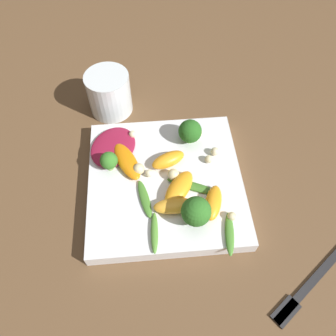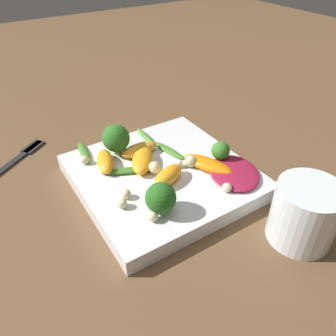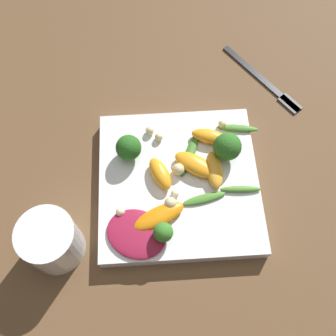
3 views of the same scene
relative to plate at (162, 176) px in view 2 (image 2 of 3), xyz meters
name	(u,v)px [view 2 (image 2 of 3)]	position (x,y,z in m)	size (l,w,h in m)	color
ground_plane	(162,182)	(0.00, 0.00, -0.01)	(2.40, 2.40, 0.00)	brown
plate	(162,176)	(0.00, 0.00, 0.00)	(0.25, 0.25, 0.02)	white
drinking_glass	(305,214)	(-0.09, 0.19, 0.03)	(0.08, 0.08, 0.08)	white
fork	(12,162)	(0.19, -0.18, -0.01)	(0.16, 0.12, 0.01)	#262628
radicchio_leaf_0	(234,172)	(-0.08, 0.07, 0.02)	(0.10, 0.11, 0.01)	maroon
orange_segment_0	(105,161)	(0.07, -0.05, 0.02)	(0.04, 0.06, 0.02)	orange
orange_segment_1	(139,149)	(0.01, -0.05, 0.02)	(0.06, 0.03, 0.02)	#FCAD33
orange_segment_2	(168,176)	(0.01, 0.03, 0.02)	(0.06, 0.05, 0.02)	orange
orange_segment_3	(208,164)	(-0.06, 0.03, 0.02)	(0.06, 0.09, 0.01)	orange
orange_segment_4	(142,160)	(0.02, -0.03, 0.02)	(0.07, 0.07, 0.02)	orange
broccoli_floret_0	(221,151)	(-0.09, 0.03, 0.03)	(0.03, 0.03, 0.03)	#84AD5B
broccoli_floret_1	(116,138)	(0.04, -0.08, 0.04)	(0.04, 0.04, 0.05)	#84AD5B
broccoli_floret_2	(161,198)	(0.05, 0.07, 0.03)	(0.04, 0.04, 0.04)	#84AD5B
arugula_sprig_0	(146,136)	(-0.02, -0.09, 0.02)	(0.01, 0.06, 0.01)	#518E33
arugula_sprig_1	(84,152)	(0.08, -0.10, 0.02)	(0.02, 0.07, 0.01)	#47842D
arugula_sprig_2	(169,150)	(-0.03, -0.04, 0.02)	(0.03, 0.07, 0.01)	#47842D
arugula_sprig_3	(131,170)	(0.04, -0.02, 0.02)	(0.09, 0.05, 0.01)	#3D7528
macadamia_nut_0	(191,161)	(-0.04, 0.02, 0.02)	(0.02, 0.02, 0.02)	beige
macadamia_nut_1	(179,164)	(-0.03, 0.01, 0.02)	(0.01, 0.01, 0.01)	beige
macadamia_nut_2	(227,188)	(-0.05, 0.09, 0.02)	(0.01, 0.01, 0.01)	beige
macadamia_nut_3	(85,160)	(0.09, -0.08, 0.02)	(0.01, 0.01, 0.01)	beige
macadamia_nut_4	(126,194)	(0.07, 0.03, 0.02)	(0.01, 0.01, 0.01)	beige
macadamia_nut_5	(153,216)	(0.06, 0.08, 0.02)	(0.01, 0.01, 0.01)	beige
macadamia_nut_6	(122,203)	(0.09, 0.04, 0.02)	(0.01, 0.01, 0.01)	beige
macadamia_nut_7	(154,167)	(0.01, 0.00, 0.02)	(0.02, 0.02, 0.02)	beige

